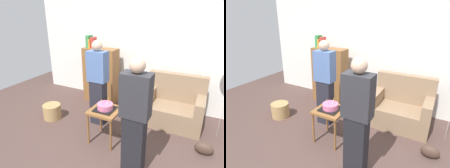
% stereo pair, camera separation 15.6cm
% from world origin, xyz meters
% --- Properties ---
extents(ground_plane, '(8.00, 8.00, 0.00)m').
position_xyz_m(ground_plane, '(0.00, 0.00, 0.00)').
color(ground_plane, '#4C3833').
extents(wall_back, '(6.00, 0.10, 2.70)m').
position_xyz_m(wall_back, '(0.00, 2.05, 1.35)').
color(wall_back, silver).
rests_on(wall_back, ground_plane).
extents(couch, '(1.10, 0.70, 0.96)m').
position_xyz_m(couch, '(0.65, 1.42, 0.34)').
color(couch, '#8C7054').
rests_on(couch, ground_plane).
extents(bookshelf, '(0.80, 0.36, 1.58)m').
position_xyz_m(bookshelf, '(-1.11, 1.65, 0.67)').
color(bookshelf, brown).
rests_on(bookshelf, ground_plane).
extents(side_table, '(0.48, 0.48, 0.59)m').
position_xyz_m(side_table, '(-0.26, 0.32, 0.50)').
color(side_table, brown).
rests_on(side_table, ground_plane).
extents(birthday_cake, '(0.32, 0.32, 0.17)m').
position_xyz_m(birthday_cake, '(-0.26, 0.32, 0.64)').
color(birthday_cake, black).
rests_on(birthday_cake, side_table).
extents(person_blowing_candles, '(0.36, 0.22, 1.63)m').
position_xyz_m(person_blowing_candles, '(-0.65, 0.75, 0.83)').
color(person_blowing_candles, '#23232D').
rests_on(person_blowing_candles, ground_plane).
extents(person_holding_cake, '(0.36, 0.22, 1.63)m').
position_xyz_m(person_holding_cake, '(0.42, -0.15, 0.83)').
color(person_holding_cake, black).
rests_on(person_holding_cake, ground_plane).
extents(wicker_basket, '(0.36, 0.36, 0.30)m').
position_xyz_m(wicker_basket, '(-1.60, 0.46, 0.15)').
color(wicker_basket, '#A88451').
rests_on(wicker_basket, ground_plane).
extents(handbag, '(0.28, 0.14, 0.20)m').
position_xyz_m(handbag, '(1.28, 0.69, 0.10)').
color(handbag, '#473328').
rests_on(handbag, ground_plane).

